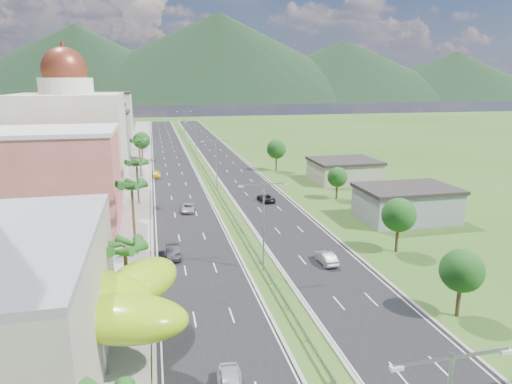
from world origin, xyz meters
TOP-DOWN VIEW (x-y plane):
  - ground at (0.00, 0.00)m, footprint 500.00×500.00m
  - road_left at (-7.50, 90.00)m, footprint 11.00×260.00m
  - road_right at (7.50, 90.00)m, footprint 11.00×260.00m
  - sidewalk_left at (-17.00, 90.00)m, footprint 7.00×260.00m
  - median_guardrail at (0.00, 71.99)m, footprint 0.10×216.06m
  - streetlight_median_b at (0.00, 10.00)m, footprint 6.04×0.25m
  - streetlight_median_c at (0.00, 50.00)m, footprint 6.04×0.25m
  - streetlight_median_d at (0.00, 95.00)m, footprint 6.04×0.25m
  - streetlight_median_e at (0.00, 140.00)m, footprint 6.04×0.25m
  - lime_canopy at (-20.00, -4.00)m, footprint 18.00×15.00m
  - pink_shophouse at (-28.00, 32.00)m, footprint 20.00×15.00m
  - domed_building at (-28.00, 55.00)m, footprint 20.00×20.00m
  - midrise_grey at (-27.00, 80.00)m, footprint 16.00×15.00m
  - midrise_beige at (-27.00, 102.00)m, footprint 16.00×15.00m
  - midrise_white at (-27.00, 125.00)m, footprint 16.00×15.00m
  - shed_near at (28.00, 25.00)m, footprint 15.00×10.00m
  - shed_far at (30.00, 55.00)m, footprint 14.00×12.00m
  - palm_tree_b at (-15.50, 2.00)m, footprint 3.60×3.60m
  - palm_tree_c at (-15.50, 22.00)m, footprint 3.60×3.60m
  - palm_tree_d at (-15.50, 45.00)m, footprint 3.60×3.60m
  - palm_tree_e at (-15.50, 70.00)m, footprint 3.60×3.60m
  - leafy_tree_lfar at (-15.50, 95.00)m, footprint 4.90×4.90m
  - leafy_tree_ra at (16.00, -5.00)m, footprint 4.20×4.20m
  - leafy_tree_rb at (19.00, 12.00)m, footprint 4.55×4.55m
  - leafy_tree_rc at (22.00, 40.00)m, footprint 3.85×3.85m
  - leafy_tree_rd at (18.00, 70.00)m, footprint 4.90×4.90m
  - mountain_ridge at (60.00, 450.00)m, footprint 860.00×140.00m
  - car_dark_left at (-10.58, 16.56)m, footprint 1.73×4.71m
  - car_silver_mid_left at (-6.91, 37.61)m, footprint 2.86×5.05m
  - car_yellow_far_left at (-11.82, 68.87)m, footprint 1.93×4.42m
  - car_silver_right at (8.21, 10.33)m, footprint 1.82×4.65m
  - car_dark_far_right at (8.10, 41.30)m, footprint 3.00×5.26m

SIDE VIEW (x-z plane):
  - ground at x=0.00m, z-range 0.00..0.00m
  - mountain_ridge at x=60.00m, z-range -45.00..45.00m
  - road_left at x=-7.50m, z-range 0.00..0.04m
  - road_right at x=7.50m, z-range 0.00..0.04m
  - sidewalk_left at x=-17.00m, z-range 0.00..0.12m
  - median_guardrail at x=0.00m, z-range 0.24..1.00m
  - car_yellow_far_left at x=-11.82m, z-range 0.04..1.30m
  - car_silver_mid_left at x=-6.91m, z-range 0.04..1.37m
  - car_dark_far_right at x=8.10m, z-range 0.04..1.42m
  - car_silver_right at x=8.21m, z-range 0.04..1.55m
  - car_dark_left at x=-10.58m, z-range 0.04..1.58m
  - shed_far at x=30.00m, z-range 0.00..4.40m
  - shed_near at x=28.00m, z-range 0.00..5.00m
  - leafy_tree_rc at x=22.00m, z-range 1.21..7.54m
  - leafy_tree_ra at x=16.00m, z-range 1.33..8.23m
  - lime_canopy at x=-20.00m, z-range 1.29..8.69m
  - leafy_tree_rb at x=19.00m, z-range 1.44..8.92m
  - leafy_tree_lfar at x=-15.50m, z-range 1.55..9.60m
  - leafy_tree_rd at x=18.00m, z-range 1.55..9.60m
  - midrise_beige at x=-27.00m, z-range 0.00..13.00m
  - streetlight_median_b at x=0.00m, z-range 1.25..12.25m
  - streetlight_median_c at x=0.00m, z-range 1.25..12.25m
  - streetlight_median_d at x=0.00m, z-range 1.25..12.25m
  - streetlight_median_e at x=0.00m, z-range 1.25..12.25m
  - palm_tree_b at x=-15.50m, z-range 3.01..11.11m
  - pink_shophouse at x=-28.00m, z-range 0.00..15.00m
  - palm_tree_d at x=-15.50m, z-range 3.24..11.84m
  - midrise_grey at x=-27.00m, z-range 0.00..16.00m
  - palm_tree_e at x=-15.50m, z-range 3.61..13.01m
  - palm_tree_c at x=-15.50m, z-range 3.70..13.30m
  - midrise_white at x=-27.00m, z-range 0.00..18.00m
  - domed_building at x=-28.00m, z-range -3.00..25.70m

